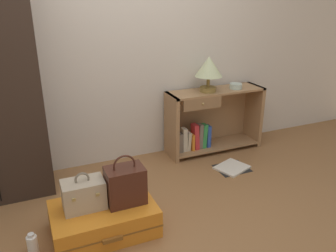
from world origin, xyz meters
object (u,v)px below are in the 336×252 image
handbag (125,185)px  open_book_on_floor (232,168)px  bottle (33,245)px  train_case (84,194)px  suitcase_large (104,219)px  table_lamp (209,68)px  bowl (236,86)px  bookshelf (210,121)px

handbag → open_book_on_floor: handbag is taller
bottle → open_book_on_floor: 2.01m
train_case → handbag: 0.30m
suitcase_large → table_lamp: bearing=33.8°
train_case → handbag: size_ratio=0.77×
bowl → table_lamp: bearing=177.7°
bookshelf → train_case: (-1.56, -0.92, -0.02)m
bookshelf → train_case: bookshelf is taller
train_case → table_lamp: bearing=30.5°
open_book_on_floor → handbag: bearing=-159.4°
table_lamp → bottle: size_ratio=2.23×
suitcase_large → bottle: bearing=-174.4°
bottle → open_book_on_floor: bearing=14.8°
train_case → open_book_on_floor: size_ratio=0.78×
table_lamp → bowl: table_lamp is taller
suitcase_large → train_case: train_case is taller
handbag → suitcase_large: bearing=176.5°
bowl → open_book_on_floor: bowl is taller
train_case → open_book_on_floor: 1.64m
bowl → handbag: size_ratio=0.35×
bookshelf → train_case: bearing=-149.4°
train_case → handbag: (0.30, -0.05, 0.04)m
handbag → table_lamp: bearing=37.8°
table_lamp → train_case: size_ratio=1.24×
bookshelf → handbag: bookshelf is taller
handbag → open_book_on_floor: bearing=20.6°
table_lamp → train_case: 1.84m
suitcase_large → bookshelf: bearing=33.7°
bowl → bookshelf: bearing=168.7°
suitcase_large → open_book_on_floor: size_ratio=2.00×
bowl → handbag: 1.83m
table_lamp → handbag: table_lamp is taller
bowl → train_case: (-1.84, -0.87, -0.40)m
bookshelf → open_book_on_floor: size_ratio=2.85×
bookshelf → bottle: bearing=-152.6°
suitcase_large → handbag: size_ratio=1.96×
suitcase_large → open_book_on_floor: suitcase_large is taller
suitcase_large → open_book_on_floor: 1.51m
table_lamp → bottle: 2.29m
open_book_on_floor → train_case: bearing=-164.7°
handbag → bookshelf: bearing=37.5°
bowl → bottle: size_ratio=0.82×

